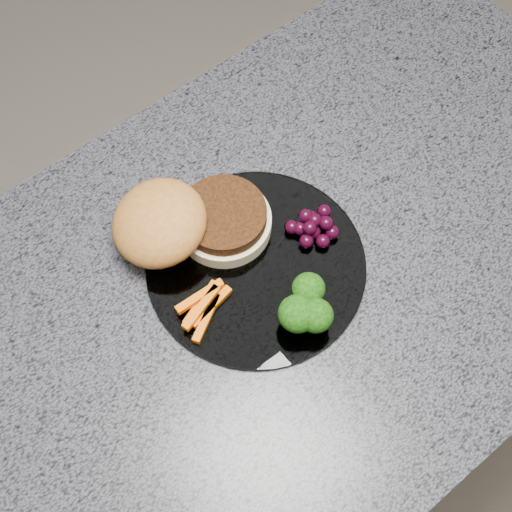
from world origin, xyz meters
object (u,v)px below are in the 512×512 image
Objects in this scene: burger at (183,224)px; grape_bunch at (314,226)px; plate at (256,265)px; island_cabinet at (237,415)px.

grape_bunch is at bearing -16.22° from burger.
grape_bunch reaches higher than plate.
plate is at bearing 173.81° from grape_bunch.
grape_bunch is (0.14, 0.02, 0.49)m from island_cabinet.
plate is (0.06, 0.02, 0.47)m from island_cabinet.
burger is 0.16m from grape_bunch.
grape_bunch is at bearing 6.15° from island_cabinet.
island_cabinet is 0.51m from burger.
plate is at bearing 21.28° from island_cabinet.
grape_bunch is (0.08, -0.01, 0.02)m from plate.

